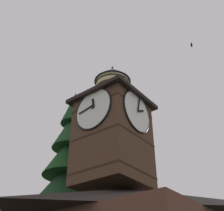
# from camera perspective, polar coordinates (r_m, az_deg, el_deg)

# --- Properties ---
(clock_tower) EXTENTS (4.44, 4.44, 9.03)m
(clock_tower) POSITION_cam_1_polar(r_m,az_deg,el_deg) (18.54, 0.12, -4.72)
(clock_tower) COLOR #4C3323
(clock_tower) RESTS_ON building_main
(pine_tree_behind) EXTENTS (6.66, 6.66, 16.12)m
(pine_tree_behind) POSITION_cam_1_polar(r_m,az_deg,el_deg) (21.11, -8.85, -18.13)
(pine_tree_behind) COLOR #473323
(pine_tree_behind) RESTS_ON ground_plane
(flying_bird_high) EXTENTS (0.51, 0.28, 0.10)m
(flying_bird_high) POSITION_cam_1_polar(r_m,az_deg,el_deg) (26.92, 15.34, 11.37)
(flying_bird_high) COLOR black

